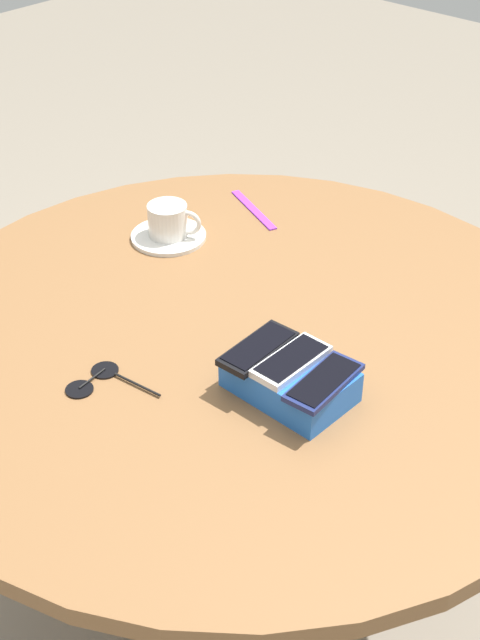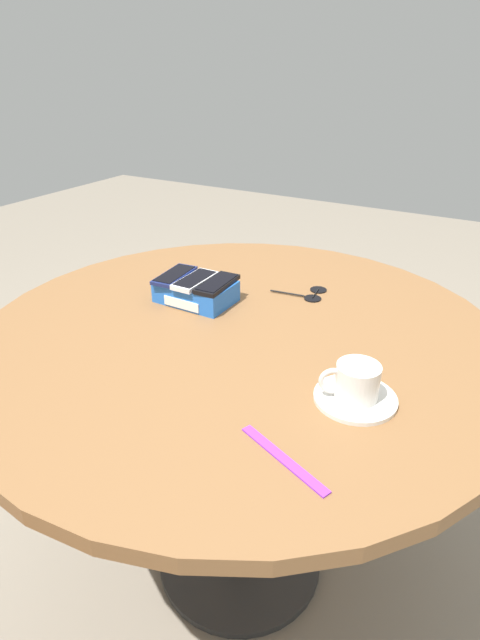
# 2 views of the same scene
# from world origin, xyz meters

# --- Properties ---
(ground_plane) EXTENTS (8.00, 8.00, 0.00)m
(ground_plane) POSITION_xyz_m (0.00, 0.00, 0.00)
(ground_plane) COLOR gray
(round_table) EXTENTS (1.15, 1.15, 0.75)m
(round_table) POSITION_xyz_m (0.00, 0.00, 0.65)
(round_table) COLOR #2D2D2D
(round_table) RESTS_ON ground_plane
(phone_box) EXTENTS (0.18, 0.12, 0.05)m
(phone_box) POSITION_xyz_m (-0.16, 0.07, 0.78)
(phone_box) COLOR blue
(phone_box) RESTS_ON round_table
(phone_navy) EXTENTS (0.07, 0.14, 0.01)m
(phone_navy) POSITION_xyz_m (-0.22, 0.07, 0.81)
(phone_navy) COLOR navy
(phone_navy) RESTS_ON phone_box
(phone_white) EXTENTS (0.06, 0.13, 0.01)m
(phone_white) POSITION_xyz_m (-0.16, 0.06, 0.81)
(phone_white) COLOR silver
(phone_white) RESTS_ON phone_box
(phone_black) EXTENTS (0.06, 0.13, 0.01)m
(phone_black) POSITION_xyz_m (-0.10, 0.07, 0.81)
(phone_black) COLOR black
(phone_black) RESTS_ON phone_box
(saucer) EXTENTS (0.14, 0.14, 0.01)m
(saucer) POSITION_xyz_m (0.30, -0.13, 0.76)
(saucer) COLOR silver
(saucer) RESTS_ON round_table
(coffee_cup) EXTENTS (0.10, 0.07, 0.06)m
(coffee_cup) POSITION_xyz_m (0.30, -0.13, 0.79)
(coffee_cup) COLOR silver
(coffee_cup) RESTS_ON saucer
(lanyard_strap) EXTENTS (0.17, 0.08, 0.00)m
(lanyard_strap) POSITION_xyz_m (0.26, -0.32, 0.76)
(lanyard_strap) COLOR purple
(lanyard_strap) RESTS_ON round_table
(sunglasses) EXTENTS (0.13, 0.10, 0.01)m
(sunglasses) POSITION_xyz_m (0.07, 0.24, 0.76)
(sunglasses) COLOR black
(sunglasses) RESTS_ON round_table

